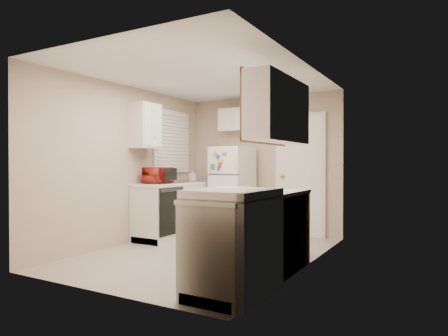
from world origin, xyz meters
The scene contains 19 objects.
floor centered at (0.00, 0.00, 0.00)m, with size 3.80×3.80×0.00m, color #BFB4A2.
ceiling centered at (0.00, 0.00, 2.40)m, with size 3.80×3.80×0.00m, color white.
wall_left centered at (-1.40, 0.00, 1.20)m, with size 3.80×3.80×0.00m, color #BDA48D.
wall_right centered at (1.40, 0.00, 1.20)m, with size 3.80×3.80×0.00m, color #BDA48D.
wall_back centered at (0.00, 1.90, 1.20)m, with size 2.80×2.80×0.00m, color #BDA48D.
wall_front centered at (0.00, -1.90, 1.20)m, with size 2.80×2.80×0.00m, color #BDA48D.
left_counter centered at (-1.10, 0.90, 0.45)m, with size 0.60×1.80×0.90m, color silver.
dishwasher centered at (-0.81, 0.30, 0.49)m, with size 0.03×0.58×0.72m, color black.
sink centered at (-1.10, 1.05, 0.86)m, with size 0.54×0.74×0.16m, color gray.
microwave centered at (-1.13, 0.39, 1.05)m, with size 0.26×0.46×0.31m, color maroon.
soap_bottle centered at (-1.15, 1.38, 1.00)m, with size 0.09×0.09×0.20m, color white.
window_blinds centered at (-1.36, 1.05, 1.60)m, with size 0.10×0.98×1.08m, color silver.
upper_cabinet_left centered at (-1.25, 0.22, 1.80)m, with size 0.30×0.45×0.70m, color silver.
refrigerator centered at (-0.41, 1.52, 0.75)m, with size 0.62×0.60×1.50m, color white.
cabinet_over_fridge centered at (-0.40, 1.75, 2.00)m, with size 0.70×0.30×0.40m, color silver.
interior_door centered at (0.70, 1.86, 1.02)m, with size 0.86×0.06×2.08m, color white.
right_counter centered at (1.10, -0.80, 0.45)m, with size 0.60×2.00×0.90m, color silver.
stove centered at (1.15, -1.37, 0.50)m, with size 0.66×0.82×0.99m, color white.
upper_cabinet_right centered at (1.25, -0.50, 1.80)m, with size 0.30×1.20×0.70m, color silver.
Camera 1 is at (2.87, -4.59, 1.22)m, focal length 32.00 mm.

